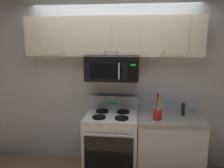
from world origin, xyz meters
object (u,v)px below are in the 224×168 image
object	(u,v)px
salt_shaker	(160,112)
utensil_crock_red	(158,113)
stove_range	(111,143)
over_range_microwave	(112,68)
pepper_mill	(183,109)

from	to	relation	value
salt_shaker	utensil_crock_red	bearing A→B (deg)	-106.38
salt_shaker	stove_range	bearing A→B (deg)	-175.38
stove_range	over_range_microwave	xyz separation A→B (m)	(-0.00, 0.12, 1.11)
salt_shaker	pepper_mill	xyz separation A→B (m)	(0.33, 0.06, 0.04)
over_range_microwave	utensil_crock_red	bearing A→B (deg)	-19.32
over_range_microwave	salt_shaker	world-z (taller)	over_range_microwave
over_range_microwave	salt_shaker	bearing A→B (deg)	-4.91
over_range_microwave	salt_shaker	xyz separation A→B (m)	(0.70, -0.06, -0.62)
pepper_mill	utensil_crock_red	bearing A→B (deg)	-149.37
stove_range	over_range_microwave	bearing A→B (deg)	90.14
pepper_mill	salt_shaker	bearing A→B (deg)	-169.99
utensil_crock_red	pepper_mill	world-z (taller)	utensil_crock_red
stove_range	salt_shaker	distance (m)	0.85
stove_range	pepper_mill	size ratio (longest dim) A/B	6.15
over_range_microwave	salt_shaker	distance (m)	0.94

